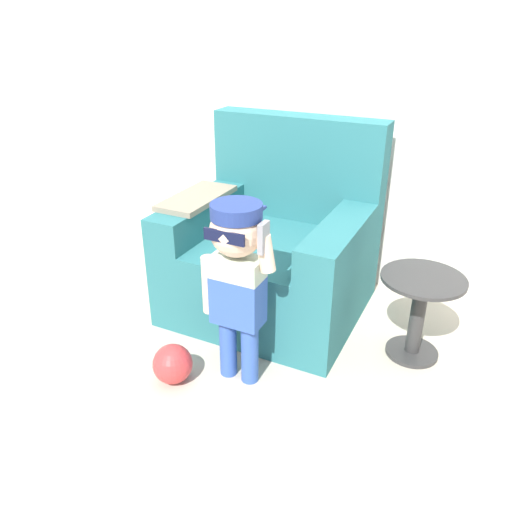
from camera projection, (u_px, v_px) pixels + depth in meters
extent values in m
plane|color=#BCB29E|center=(292.00, 330.00, 2.77)|extent=(10.00, 10.00, 0.00)
cube|color=silver|center=(351.00, 70.00, 2.82)|extent=(10.00, 0.05, 2.60)
cube|color=#286B70|center=(270.00, 274.00, 2.89)|extent=(1.03, 0.94, 0.46)
cube|color=#286B70|center=(298.00, 167.00, 2.96)|extent=(1.03, 0.17, 0.61)
cube|color=#286B70|center=(198.00, 216.00, 2.84)|extent=(0.20, 0.76, 0.18)
cube|color=#286B70|center=(339.00, 242.00, 2.51)|extent=(0.20, 0.76, 0.18)
cube|color=gray|center=(197.00, 198.00, 2.80)|extent=(0.24, 0.51, 0.03)
cylinder|color=#3356AD|center=(228.00, 346.00, 2.38)|extent=(0.08, 0.08, 0.31)
cylinder|color=#3356AD|center=(250.00, 353.00, 2.33)|extent=(0.08, 0.08, 0.31)
cube|color=#3356AD|center=(238.00, 300.00, 2.23)|extent=(0.23, 0.13, 0.23)
cube|color=#B7C6B2|center=(237.00, 267.00, 2.16)|extent=(0.23, 0.13, 0.10)
sphere|color=beige|center=(237.00, 230.00, 2.09)|extent=(0.23, 0.23, 0.23)
cylinder|color=navy|center=(236.00, 211.00, 2.05)|extent=(0.22, 0.22, 0.06)
cube|color=navy|center=(248.00, 208.00, 2.14)|extent=(0.13, 0.10, 0.01)
cube|color=#0F1433|center=(224.00, 237.00, 2.00)|extent=(0.18, 0.01, 0.05)
cylinder|color=beige|center=(209.00, 285.00, 2.28)|extent=(0.07, 0.07, 0.28)
cylinder|color=beige|center=(266.00, 253.00, 2.07)|extent=(0.09, 0.07, 0.17)
cube|color=gray|center=(264.00, 238.00, 2.02)|extent=(0.02, 0.07, 0.13)
cylinder|color=#333333|center=(411.00, 352.00, 2.58)|extent=(0.26, 0.26, 0.02)
cylinder|color=#333333|center=(417.00, 318.00, 2.49)|extent=(0.07, 0.07, 0.43)
cylinder|color=#333333|center=(424.00, 279.00, 2.39)|extent=(0.41, 0.41, 0.02)
sphere|color=#D13838|center=(173.00, 364.00, 2.35)|extent=(0.19, 0.19, 0.19)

